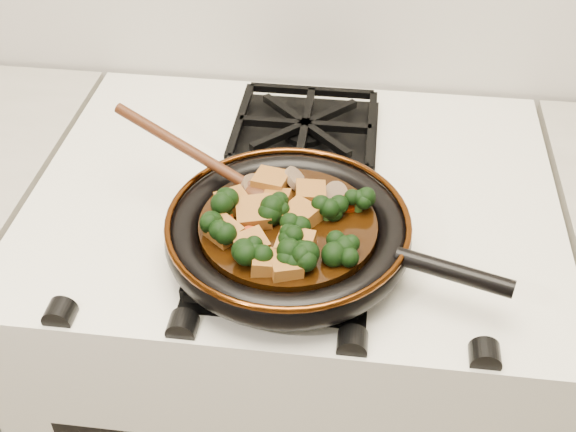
# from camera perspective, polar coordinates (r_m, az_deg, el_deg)

# --- Properties ---
(stove) EXTENTS (0.76, 0.60, 0.90)m
(stove) POSITION_cam_1_polar(r_m,az_deg,el_deg) (1.38, 0.42, -12.72)
(stove) COLOR white
(stove) RESTS_ON ground
(burner_grate_front) EXTENTS (0.23, 0.23, 0.03)m
(burner_grate_front) POSITION_cam_1_polar(r_m,az_deg,el_deg) (0.94, -0.47, -2.54)
(burner_grate_front) COLOR black
(burner_grate_front) RESTS_ON stove
(burner_grate_back) EXTENTS (0.23, 0.23, 0.03)m
(burner_grate_back) POSITION_cam_1_polar(r_m,az_deg,el_deg) (1.16, 1.36, 6.89)
(burner_grate_back) COLOR black
(burner_grate_back) RESTS_ON stove
(skillet) EXTENTS (0.43, 0.31, 0.05)m
(skillet) POSITION_cam_1_polar(r_m,az_deg,el_deg) (0.92, 0.13, -1.27)
(skillet) COLOR black
(skillet) RESTS_ON burner_grate_front
(braising_sauce) EXTENTS (0.23, 0.23, 0.02)m
(braising_sauce) POSITION_cam_1_polar(r_m,az_deg,el_deg) (0.92, 0.00, -1.00)
(braising_sauce) COLOR black
(braising_sauce) RESTS_ON skillet
(tofu_cube_0) EXTENTS (0.04, 0.04, 0.03)m
(tofu_cube_0) POSITION_cam_1_polar(r_m,az_deg,el_deg) (0.84, -1.62, -3.74)
(tofu_cube_0) COLOR #945C22
(tofu_cube_0) RESTS_ON braising_sauce
(tofu_cube_1) EXTENTS (0.04, 0.04, 0.02)m
(tofu_cube_1) POSITION_cam_1_polar(r_m,az_deg,el_deg) (0.94, 1.78, 1.72)
(tofu_cube_1) COLOR #945C22
(tofu_cube_1) RESTS_ON braising_sauce
(tofu_cube_2) EXTENTS (0.05, 0.05, 0.03)m
(tofu_cube_2) POSITION_cam_1_polar(r_m,az_deg,el_deg) (0.87, -2.95, -2.30)
(tofu_cube_2) COLOR #945C22
(tofu_cube_2) RESTS_ON braising_sauce
(tofu_cube_3) EXTENTS (0.05, 0.05, 0.03)m
(tofu_cube_3) POSITION_cam_1_polar(r_m,az_deg,el_deg) (0.89, -5.08, -1.30)
(tofu_cube_3) COLOR #945C22
(tofu_cube_3) RESTS_ON braising_sauce
(tofu_cube_4) EXTENTS (0.05, 0.05, 0.03)m
(tofu_cube_4) POSITION_cam_1_polar(r_m,az_deg,el_deg) (0.86, 0.58, -2.33)
(tofu_cube_4) COLOR #945C22
(tofu_cube_4) RESTS_ON braising_sauce
(tofu_cube_5) EXTENTS (0.05, 0.05, 0.02)m
(tofu_cube_5) POSITION_cam_1_polar(r_m,az_deg,el_deg) (0.84, -0.18, -3.97)
(tofu_cube_5) COLOR #945C22
(tofu_cube_5) RESTS_ON braising_sauce
(tofu_cube_6) EXTENTS (0.05, 0.05, 0.03)m
(tofu_cube_6) POSITION_cam_1_polar(r_m,az_deg,el_deg) (0.93, -4.39, 1.08)
(tofu_cube_6) COLOR #945C22
(tofu_cube_6) RESTS_ON braising_sauce
(tofu_cube_7) EXTENTS (0.05, 0.06, 0.03)m
(tofu_cube_7) POSITION_cam_1_polar(r_m,az_deg,el_deg) (0.91, -2.71, 0.16)
(tofu_cube_7) COLOR #945C22
(tofu_cube_7) RESTS_ON braising_sauce
(tofu_cube_8) EXTENTS (0.05, 0.05, 0.03)m
(tofu_cube_8) POSITION_cam_1_polar(r_m,az_deg,el_deg) (0.96, -1.36, 2.63)
(tofu_cube_8) COLOR #945C22
(tofu_cube_8) RESTS_ON braising_sauce
(tofu_cube_9) EXTENTS (0.04, 0.04, 0.02)m
(tofu_cube_9) POSITION_cam_1_polar(r_m,az_deg,el_deg) (0.93, -0.91, 1.16)
(tofu_cube_9) COLOR #945C22
(tofu_cube_9) RESTS_ON braising_sauce
(tofu_cube_10) EXTENTS (0.06, 0.06, 0.03)m
(tofu_cube_10) POSITION_cam_1_polar(r_m,az_deg,el_deg) (0.91, 0.92, -0.01)
(tofu_cube_10) COLOR #945C22
(tofu_cube_10) RESTS_ON braising_sauce
(broccoli_floret_0) EXTENTS (0.08, 0.08, 0.05)m
(broccoli_floret_0) POSITION_cam_1_polar(r_m,az_deg,el_deg) (0.85, 1.15, -3.55)
(broccoli_floret_0) COLOR black
(broccoli_floret_0) RESTS_ON braising_sauce
(broccoli_floret_1) EXTENTS (0.09, 0.09, 0.08)m
(broccoli_floret_1) POSITION_cam_1_polar(r_m,az_deg,el_deg) (0.85, -2.73, -3.24)
(broccoli_floret_1) COLOR black
(broccoli_floret_1) RESTS_ON braising_sauce
(broccoli_floret_2) EXTENTS (0.09, 0.08, 0.06)m
(broccoli_floret_2) POSITION_cam_1_polar(r_m,az_deg,el_deg) (0.87, 0.24, -1.65)
(broccoli_floret_2) COLOR black
(broccoli_floret_2) RESTS_ON braising_sauce
(broccoli_floret_3) EXTENTS (0.08, 0.08, 0.06)m
(broccoli_floret_3) POSITION_cam_1_polar(r_m,az_deg,el_deg) (0.91, -0.71, 0.16)
(broccoli_floret_3) COLOR black
(broccoli_floret_3) RESTS_ON braising_sauce
(broccoli_floret_4) EXTENTS (0.08, 0.07, 0.07)m
(broccoli_floret_4) POSITION_cam_1_polar(r_m,az_deg,el_deg) (0.91, -4.72, 0.57)
(broccoli_floret_4) COLOR black
(broccoli_floret_4) RESTS_ON braising_sauce
(broccoli_floret_5) EXTENTS (0.08, 0.08, 0.06)m
(broccoli_floret_5) POSITION_cam_1_polar(r_m,az_deg,el_deg) (0.85, 0.80, -3.13)
(broccoli_floret_5) COLOR black
(broccoli_floret_5) RESTS_ON braising_sauce
(broccoli_floret_6) EXTENTS (0.06, 0.07, 0.07)m
(broccoli_floret_6) POSITION_cam_1_polar(r_m,az_deg,el_deg) (0.92, 5.60, 0.93)
(broccoli_floret_6) COLOR black
(broccoli_floret_6) RESTS_ON braising_sauce
(broccoli_floret_7) EXTENTS (0.09, 0.08, 0.06)m
(broccoli_floret_7) POSITION_cam_1_polar(r_m,az_deg,el_deg) (0.86, 4.15, -2.75)
(broccoli_floret_7) COLOR black
(broccoli_floret_7) RESTS_ON braising_sauce
(broccoli_floret_8) EXTENTS (0.07, 0.08, 0.06)m
(broccoli_floret_8) POSITION_cam_1_polar(r_m,az_deg,el_deg) (0.91, 3.12, 0.23)
(broccoli_floret_8) COLOR black
(broccoli_floret_8) RESTS_ON braising_sauce
(broccoli_floret_9) EXTENTS (0.08, 0.08, 0.07)m
(broccoli_floret_9) POSITION_cam_1_polar(r_m,az_deg,el_deg) (0.88, -5.61, -1.11)
(broccoli_floret_9) COLOR black
(broccoli_floret_9) RESTS_ON braising_sauce
(carrot_coin_0) EXTENTS (0.03, 0.03, 0.02)m
(carrot_coin_0) POSITION_cam_1_polar(r_m,az_deg,el_deg) (0.93, 4.72, 0.93)
(carrot_coin_0) COLOR #AD2604
(carrot_coin_0) RESTS_ON braising_sauce
(carrot_coin_1) EXTENTS (0.03, 0.03, 0.01)m
(carrot_coin_1) POSITION_cam_1_polar(r_m,az_deg,el_deg) (0.94, -3.65, 1.64)
(carrot_coin_1) COLOR #AD2604
(carrot_coin_1) RESTS_ON braising_sauce
(carrot_coin_2) EXTENTS (0.03, 0.03, 0.02)m
(carrot_coin_2) POSITION_cam_1_polar(r_m,az_deg,el_deg) (0.92, 2.37, 0.68)
(carrot_coin_2) COLOR #AD2604
(carrot_coin_2) RESTS_ON braising_sauce
(carrot_coin_3) EXTENTS (0.03, 0.03, 0.01)m
(carrot_coin_3) POSITION_cam_1_polar(r_m,az_deg,el_deg) (0.91, -5.31, -0.25)
(carrot_coin_3) COLOR #AD2604
(carrot_coin_3) RESTS_ON braising_sauce
(carrot_coin_4) EXTENTS (0.03, 0.03, 0.02)m
(carrot_coin_4) POSITION_cam_1_polar(r_m,az_deg,el_deg) (0.88, -2.99, -1.62)
(carrot_coin_4) COLOR #AD2604
(carrot_coin_4) RESTS_ON braising_sauce
(mushroom_slice_0) EXTENTS (0.04, 0.04, 0.03)m
(mushroom_slice_0) POSITION_cam_1_polar(r_m,az_deg,el_deg) (0.96, -2.82, 2.37)
(mushroom_slice_0) COLOR #7D6248
(mushroom_slice_0) RESTS_ON braising_sauce
(mushroom_slice_1) EXTENTS (0.03, 0.03, 0.03)m
(mushroom_slice_1) POSITION_cam_1_polar(r_m,az_deg,el_deg) (0.95, 3.79, 1.83)
(mushroom_slice_1) COLOR #7D6248
(mushroom_slice_1) RESTS_ON braising_sauce
(mushroom_slice_2) EXTENTS (0.04, 0.04, 0.03)m
(mushroom_slice_2) POSITION_cam_1_polar(r_m,az_deg,el_deg) (0.97, 0.61, 2.91)
(mushroom_slice_2) COLOR #7D6248
(mushroom_slice_2) RESTS_ON braising_sauce
(wooden_spoon) EXTENTS (0.14, 0.08, 0.23)m
(wooden_spoon) POSITION_cam_1_polar(r_m,az_deg,el_deg) (0.97, -5.58, 3.88)
(wooden_spoon) COLOR #431F0E
(wooden_spoon) RESTS_ON braising_sauce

